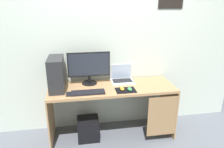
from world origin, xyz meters
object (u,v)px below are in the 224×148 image
Objects in this scene: monitor at (89,67)px; cell_phone at (69,94)px; mouse_right at (130,89)px; mouse_left at (122,89)px; pc_tower at (56,74)px; subwoofer at (88,128)px; laptop at (122,78)px; keyboard at (88,92)px.

cell_phone is at bearing -131.05° from monitor.
cell_phone is at bearing 179.20° from mouse_right.
mouse_left is 0.10m from mouse_right.
pc_tower is 0.90m from subwoofer.
laptop is 3.30× the size of mouse_right.
mouse_left reaches higher than subwoofer.
pc_tower reaches higher than keyboard.
pc_tower is 0.48m from keyboard.
laptop is at bearing 93.99° from mouse_right.
mouse_right is (0.49, -0.33, -0.22)m from monitor.
cell_phone reaches higher than subwoofer.
keyboard is 0.44m from mouse_left.
keyboard is at bearing -1.41° from cell_phone.
mouse_left is at bearing 1.20° from cell_phone.
pc_tower is 4.43× the size of mouse_right.
laptop reaches higher than cell_phone.
mouse_right is 0.74× the size of cell_phone.
pc_tower is 1.01× the size of keyboard.
cell_phone is (-0.28, -0.32, -0.24)m from monitor.
pc_tower is 1.43× the size of subwoofer.
cell_phone is 0.44× the size of subwoofer.
laptop is 1.07× the size of subwoofer.
pc_tower is 1.34× the size of laptop.
pc_tower is at bearing 127.20° from cell_phone.
laptop is at bearing 9.30° from pc_tower.
laptop reaches higher than subwoofer.
keyboard is 1.42× the size of subwoofer.
mouse_right is at bearing -14.74° from mouse_left.
mouse_left is at bearing -12.42° from pc_tower.
monitor is at bearing 74.16° from subwoofer.
mouse_left is (0.40, -0.30, -0.22)m from monitor.
mouse_left is 0.74× the size of cell_phone.
mouse_left is 1.00× the size of mouse_right.
subwoofer is (0.22, 0.13, -0.61)m from cell_phone.
mouse_right reaches higher than cell_phone.
monitor is 0.51m from laptop.
monitor is 0.48m from cell_phone.
subwoofer is (-0.45, 0.12, -0.62)m from mouse_left.
mouse_right reaches higher than subwoofer.
pc_tower is 0.87m from mouse_left.
laptop is at bearing 22.15° from subwoofer.
monitor is 6.00× the size of mouse_right.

